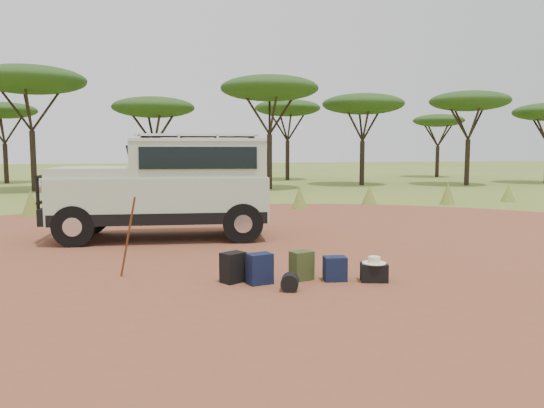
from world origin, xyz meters
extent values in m
plane|color=olive|center=(0.00, 0.00, 0.00)|extent=(140.00, 140.00, 0.00)
cylinder|color=brown|center=(0.00, 0.00, 0.00)|extent=(23.00, 23.00, 0.01)
cone|color=olive|center=(-6.00, 8.30, 0.42)|extent=(0.60, 0.60, 0.85)
cone|color=olive|center=(-3.00, 9.20, 0.35)|extent=(0.60, 0.60, 0.70)
cone|color=olive|center=(0.00, 8.80, 0.45)|extent=(0.60, 0.60, 0.90)
cone|color=olive|center=(3.00, 8.40, 0.40)|extent=(0.60, 0.60, 0.80)
cone|color=olive|center=(6.00, 9.10, 0.38)|extent=(0.60, 0.60, 0.75)
cone|color=olive|center=(9.00, 8.50, 0.42)|extent=(0.60, 0.60, 0.85)
cone|color=olive|center=(12.00, 8.90, 0.35)|extent=(0.60, 0.60, 0.70)
cylinder|color=black|center=(-8.00, 19.00, 1.53)|extent=(0.28, 0.28, 3.06)
ellipsoid|color=#1B3B15|center=(-8.00, 19.00, 5.58)|extent=(5.50, 5.50, 1.38)
cylinder|color=black|center=(-2.00, 18.20, 1.17)|extent=(0.28, 0.28, 2.34)
ellipsoid|color=#1B3B15|center=(-2.00, 18.20, 4.26)|extent=(4.20, 4.20, 1.05)
cylinder|color=black|center=(4.00, 17.80, 1.46)|extent=(0.28, 0.28, 2.93)
ellipsoid|color=#1B3B15|center=(4.00, 17.80, 5.33)|extent=(5.20, 5.20, 1.30)
cylinder|color=black|center=(10.00, 19.50, 1.30)|extent=(0.28, 0.28, 2.61)
ellipsoid|color=#1B3B15|center=(10.00, 19.50, 4.76)|extent=(4.80, 4.80, 1.20)
cylinder|color=black|center=(16.00, 18.00, 1.35)|extent=(0.28, 0.28, 2.70)
ellipsoid|color=#1B3B15|center=(16.00, 18.00, 4.92)|extent=(4.60, 4.60, 1.15)
cylinder|color=black|center=(-11.00, 26.00, 1.24)|extent=(0.28, 0.28, 2.48)
ellipsoid|color=#1B3B15|center=(-11.00, 26.00, 4.51)|extent=(4.00, 4.00, 1.00)
cylinder|color=black|center=(7.00, 25.50, 1.35)|extent=(0.28, 0.28, 2.70)
ellipsoid|color=#1B3B15|center=(7.00, 25.50, 4.92)|extent=(4.50, 4.50, 1.12)
cylinder|color=black|center=(19.00, 26.50, 1.17)|extent=(0.28, 0.28, 2.34)
ellipsoid|color=#1B3B15|center=(19.00, 26.50, 4.26)|extent=(3.80, 3.80, 0.95)
cube|color=#B0C5A8|center=(-1.96, 3.07, 0.99)|extent=(5.13, 2.50, 1.05)
cube|color=black|center=(-1.96, 3.07, 0.59)|extent=(5.03, 2.53, 0.26)
cube|color=#B0C5A8|center=(-1.08, 2.98, 1.92)|extent=(3.24, 2.24, 0.83)
cube|color=silver|center=(-1.08, 2.98, 2.37)|extent=(3.25, 2.28, 0.07)
cube|color=silver|center=(-1.08, 2.98, 2.48)|extent=(2.99, 2.13, 0.06)
cube|color=#B0C5A8|center=(-3.52, 3.21, 1.62)|extent=(2.00, 2.08, 0.22)
cube|color=black|center=(-2.59, 3.13, 1.96)|extent=(0.34, 1.68, 0.58)
cube|color=black|center=(-1.18, 1.99, 1.96)|extent=(2.60, 0.29, 0.50)
cube|color=black|center=(-0.99, 3.97, 1.96)|extent=(2.60, 0.29, 0.50)
cube|color=black|center=(0.47, 2.83, 1.92)|extent=(0.21, 1.63, 0.45)
cube|color=black|center=(-4.50, 3.31, 0.66)|extent=(0.34, 2.00, 0.37)
cylinder|color=black|center=(-4.63, 3.32, 1.54)|extent=(0.21, 1.43, 0.08)
cylinder|color=black|center=(-4.63, 3.32, 0.96)|extent=(0.21, 1.43, 0.08)
cylinder|color=silver|center=(-4.68, 3.01, 1.32)|extent=(0.10, 0.25, 0.24)
cylinder|color=silver|center=(-4.62, 3.63, 1.32)|extent=(0.10, 0.25, 0.24)
cube|color=silver|center=(-4.58, 3.32, 0.79)|extent=(0.09, 0.46, 0.13)
cylinder|color=black|center=(-2.41, 4.08, 1.84)|extent=(0.10, 0.10, 0.91)
cylinder|color=black|center=(-3.91, 2.36, 0.46)|extent=(0.95, 0.39, 0.92)
cylinder|color=black|center=(-3.74, 4.13, 0.46)|extent=(0.95, 0.39, 0.92)
cylinder|color=black|center=(-0.18, 2.01, 0.46)|extent=(0.95, 0.39, 0.92)
cylinder|color=black|center=(-0.02, 3.77, 0.46)|extent=(0.95, 0.39, 0.92)
cylinder|color=brown|center=(-2.62, -0.91, 0.70)|extent=(0.32, 0.38, 1.39)
cube|color=black|center=(-0.96, -1.56, 0.25)|extent=(0.45, 0.42, 0.50)
cube|color=#101A34|center=(-0.56, -1.75, 0.25)|extent=(0.44, 0.36, 0.50)
cube|color=#3B4821|center=(0.17, -1.66, 0.24)|extent=(0.41, 0.35, 0.49)
cube|color=#101A34|center=(0.69, -1.83, 0.20)|extent=(0.39, 0.31, 0.41)
cube|color=black|center=(1.30, -2.02, 0.15)|extent=(0.50, 0.41, 0.30)
cylinder|color=black|center=(-0.19, -2.27, 0.14)|extent=(0.34, 0.34, 0.27)
cylinder|color=beige|center=(1.30, -2.02, 0.31)|extent=(0.39, 0.39, 0.02)
cylinder|color=beige|center=(1.30, -2.02, 0.37)|extent=(0.20, 0.20, 0.10)
camera|label=1|loc=(-2.23, -9.92, 2.17)|focal=35.00mm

